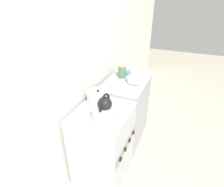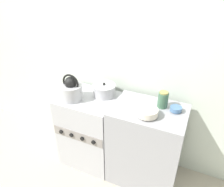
% 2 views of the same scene
% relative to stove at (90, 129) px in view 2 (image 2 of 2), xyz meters
% --- Properties ---
extents(ground_plane, '(12.00, 12.00, 0.00)m').
position_rel_stove_xyz_m(ground_plane, '(0.00, -0.26, -0.44)').
color(ground_plane, '#B2A893').
extents(wall_back, '(7.00, 0.06, 2.50)m').
position_rel_stove_xyz_m(wall_back, '(0.00, 0.33, 0.81)').
color(wall_back, silver).
rests_on(wall_back, ground_plane).
extents(stove, '(0.61, 0.55, 0.88)m').
position_rel_stove_xyz_m(stove, '(0.00, 0.00, 0.00)').
color(stove, '#B2B2B7').
rests_on(stove, ground_plane).
extents(counter, '(0.72, 0.51, 0.92)m').
position_rel_stove_xyz_m(counter, '(0.67, -0.01, 0.02)').
color(counter, '#99999E').
rests_on(counter, ground_plane).
extents(kettle, '(0.28, 0.23, 0.28)m').
position_rel_stove_xyz_m(kettle, '(-0.13, -0.09, 0.55)').
color(kettle, '#B2B2B7').
rests_on(kettle, stove).
extents(cooking_pot, '(0.25, 0.25, 0.15)m').
position_rel_stove_xyz_m(cooking_pot, '(0.14, 0.12, 0.50)').
color(cooking_pot, '#B2B2B7').
rests_on(cooking_pot, stove).
extents(enamel_bowl, '(0.19, 0.19, 0.07)m').
position_rel_stove_xyz_m(enamel_bowl, '(0.68, -0.11, 0.52)').
color(enamel_bowl, beige).
rests_on(enamel_bowl, counter).
extents(small_ceramic_bowl, '(0.11, 0.11, 0.05)m').
position_rel_stove_xyz_m(small_ceramic_bowl, '(0.91, 0.07, 0.50)').
color(small_ceramic_bowl, '#4C729E').
rests_on(small_ceramic_bowl, counter).
extents(storage_jar, '(0.10, 0.10, 0.16)m').
position_rel_stove_xyz_m(storage_jar, '(0.77, 0.09, 0.56)').
color(storage_jar, '#3F664C').
rests_on(storage_jar, counter).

